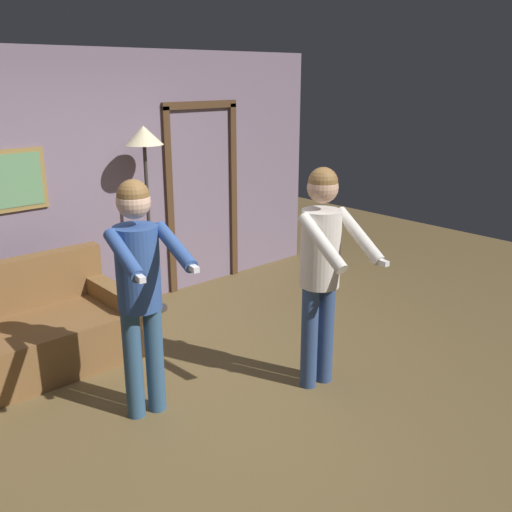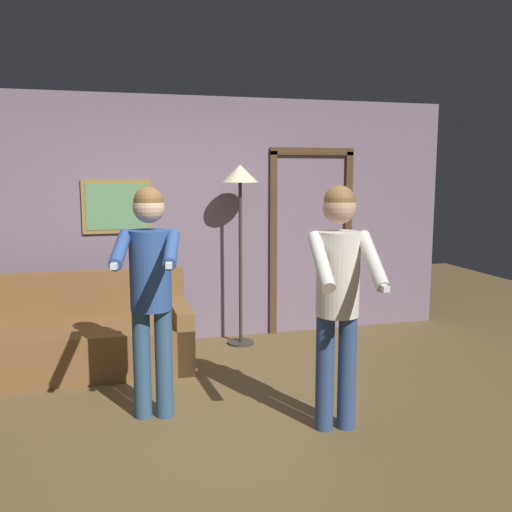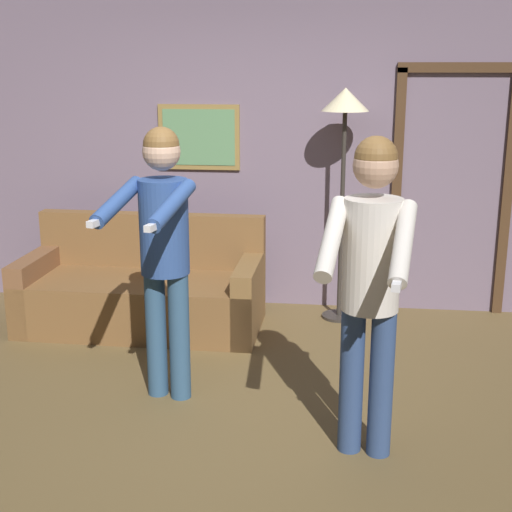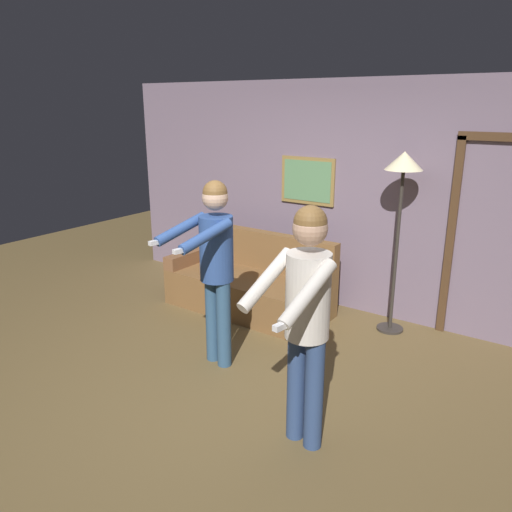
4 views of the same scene
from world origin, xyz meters
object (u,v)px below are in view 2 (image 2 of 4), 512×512
object	(u,v)px
torchiere_lamp	(240,192)
person_standing_right	(338,285)
couch	(85,340)
person_standing_left	(150,280)

from	to	relation	value
torchiere_lamp	person_standing_right	size ratio (longest dim) A/B	1.09
couch	torchiere_lamp	size ratio (longest dim) A/B	1.01
person_standing_left	torchiere_lamp	bearing A→B (deg)	56.36
torchiere_lamp	person_standing_left	size ratio (longest dim) A/B	1.10
couch	torchiere_lamp	xyz separation A→B (m)	(1.57, 0.38, 1.34)
couch	torchiere_lamp	world-z (taller)	torchiere_lamp
torchiere_lamp	person_standing_left	world-z (taller)	torchiere_lamp
couch	torchiere_lamp	distance (m)	2.10
couch	person_standing_left	bearing A→B (deg)	-68.03
torchiere_lamp	person_standing_right	bearing A→B (deg)	-86.02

